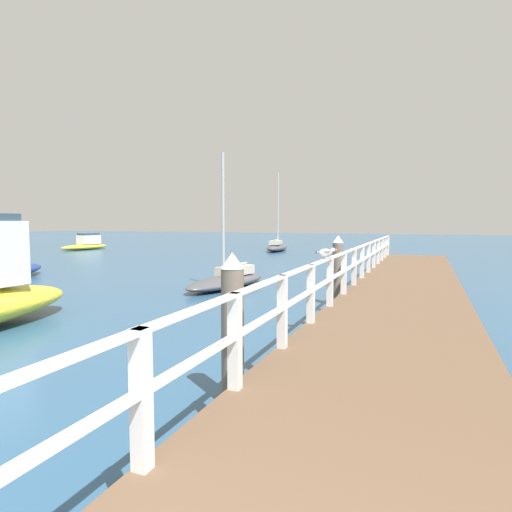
# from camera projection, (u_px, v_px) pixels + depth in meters

# --- Properties ---
(pier_deck) EXTENTS (2.82, 23.77, 0.53)m
(pier_deck) POSITION_uv_depth(u_px,v_px,m) (405.00, 298.00, 11.41)
(pier_deck) COLOR brown
(pier_deck) RESTS_ON ground_plane
(pier_railing) EXTENTS (0.12, 22.29, 1.01)m
(pier_railing) POSITION_uv_depth(u_px,v_px,m) (354.00, 262.00, 11.82)
(pier_railing) COLOR white
(pier_railing) RESTS_ON pier_deck
(dock_piling_near) EXTENTS (0.29, 0.29, 1.90)m
(dock_piling_near) POSITION_uv_depth(u_px,v_px,m) (233.00, 328.00, 5.35)
(dock_piling_near) COLOR #6B6056
(dock_piling_near) RESTS_ON ground_plane
(dock_piling_far) EXTENTS (0.29, 0.29, 1.90)m
(dock_piling_far) POSITION_uv_depth(u_px,v_px,m) (338.00, 270.00, 11.63)
(dock_piling_far) COLOR #6B6056
(dock_piling_far) RESTS_ON ground_plane
(seagull_foreground) EXTENTS (0.36, 0.38, 0.21)m
(seagull_foreground) POSITION_uv_depth(u_px,v_px,m) (326.00, 252.00, 8.40)
(seagull_foreground) COLOR white
(seagull_foreground) RESTS_ON pier_railing
(boat_0) EXTENTS (1.96, 4.42, 1.31)m
(boat_0) POSITION_uv_depth(u_px,v_px,m) (86.00, 244.00, 34.81)
(boat_0) COLOR gold
(boat_0) RESTS_ON ground_plane
(boat_2) EXTENTS (1.93, 4.32, 4.54)m
(boat_2) POSITION_uv_depth(u_px,v_px,m) (228.00, 279.00, 14.91)
(boat_2) COLOR #4C4C51
(boat_2) RESTS_ON ground_plane
(boat_4) EXTENTS (1.80, 4.53, 5.91)m
(boat_4) POSITION_uv_depth(u_px,v_px,m) (277.00, 246.00, 33.05)
(boat_4) COLOR #4C4C51
(boat_4) RESTS_ON ground_plane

